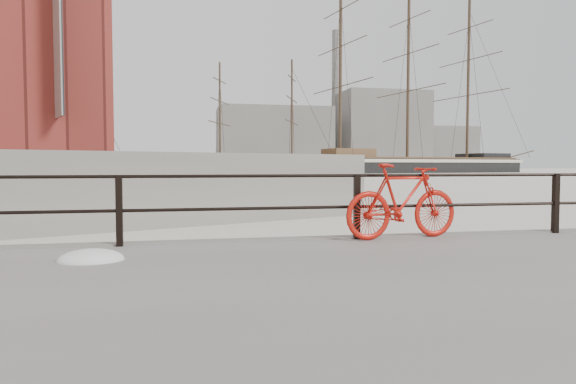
{
  "coord_description": "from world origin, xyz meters",
  "views": [
    {
      "loc": [
        -6.13,
        -7.64,
        1.49
      ],
      "look_at": [
        -4.24,
        1.5,
        1.0
      ],
      "focal_mm": 32.0,
      "sensor_mm": 36.0,
      "label": 1
    }
  ],
  "objects": [
    {
      "name": "schooner_mid",
      "position": [
        6.3,
        80.37,
        0.0
      ],
      "size": [
        30.44,
        21.61,
        20.25
      ],
      "primitive_type": null,
      "rotation": [
        0.0,
        0.0,
        -0.39
      ],
      "color": "beige",
      "rests_on": "ground"
    },
    {
      "name": "bicycle",
      "position": [
        -2.79,
        -0.25,
        0.93
      ],
      "size": [
        1.95,
        0.56,
        1.17
      ],
      "primitive_type": "imported",
      "rotation": [
        0.0,
        0.0,
        0.14
      ],
      "color": "red",
      "rests_on": "promenade"
    },
    {
      "name": "industrial_west",
      "position": [
        20.0,
        140.0,
        9.0
      ],
      "size": [
        32.0,
        18.0,
        18.0
      ],
      "primitive_type": "cube",
      "color": "gray",
      "rests_on": "ground"
    },
    {
      "name": "industrial_mid",
      "position": [
        55.0,
        145.0,
        12.0
      ],
      "size": [
        26.0,
        20.0,
        24.0
      ],
      "primitive_type": "cube",
      "color": "gray",
      "rests_on": "ground"
    },
    {
      "name": "guardrail",
      "position": [
        0.0,
        -0.15,
        0.85
      ],
      "size": [
        28.0,
        0.1,
        1.0
      ],
      "primitive_type": null,
      "color": "black",
      "rests_on": "promenade"
    },
    {
      "name": "ground",
      "position": [
        0.0,
        0.0,
        0.0
      ],
      "size": [
        400.0,
        400.0,
        0.0
      ],
      "primitive_type": "plane",
      "color": "white",
      "rests_on": "ground"
    },
    {
      "name": "smokestack",
      "position": [
        42.0,
        150.0,
        22.0
      ],
      "size": [
        2.8,
        2.8,
        44.0
      ],
      "primitive_type": "cylinder",
      "color": "gray",
      "rests_on": "ground"
    },
    {
      "name": "barque_black",
      "position": [
        37.22,
        86.5,
        0.0
      ],
      "size": [
        69.57,
        35.13,
        37.18
      ],
      "primitive_type": null,
      "rotation": [
        0.0,
        0.0,
        0.21
      ],
      "color": "black",
      "rests_on": "ground"
    },
    {
      "name": "schooner_left",
      "position": [
        -24.67,
        67.39,
        0.0
      ],
      "size": [
        23.99,
        16.51,
        16.91
      ],
      "primitive_type": null,
      "rotation": [
        0.0,
        0.0,
        0.33
      ],
      "color": "beige",
      "rests_on": "ground"
    },
    {
      "name": "industrial_east",
      "position": [
        78.0,
        150.0,
        7.0
      ],
      "size": [
        20.0,
        16.0,
        14.0
      ],
      "primitive_type": "cube",
      "color": "gray",
      "rests_on": "ground"
    }
  ]
}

